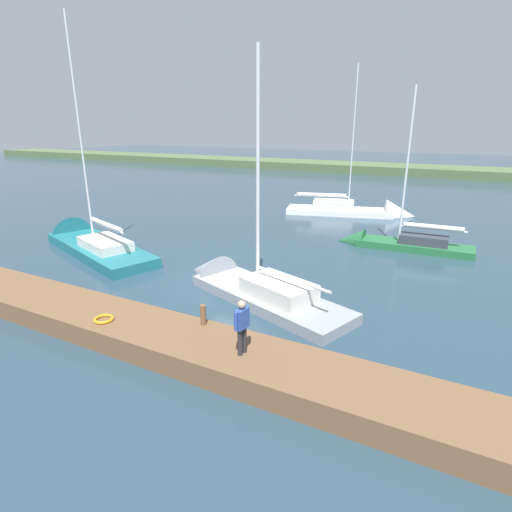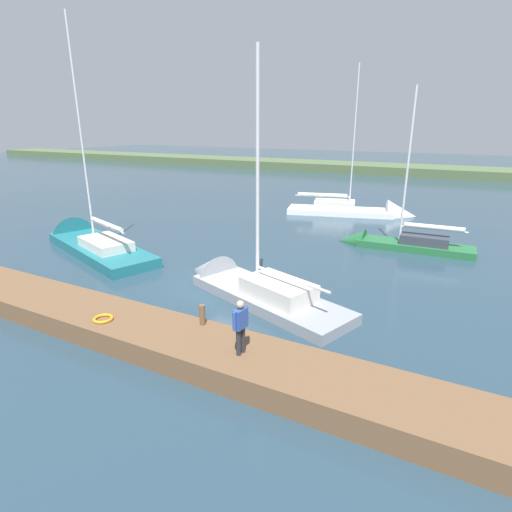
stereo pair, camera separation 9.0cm
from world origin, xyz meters
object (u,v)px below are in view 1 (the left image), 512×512
object	(u,v)px
sailboat_outer_mooring	(363,213)
person_on_dock	(242,324)
mooring_post_near	(203,315)
sailboat_far_left	(242,288)
sailboat_near_dock	(85,243)
life_ring_buoy	(104,319)
sailboat_far_right	(395,245)

from	to	relation	value
sailboat_outer_mooring	person_on_dock	bearing A→B (deg)	-99.60
mooring_post_near	sailboat_far_left	world-z (taller)	sailboat_far_left
mooring_post_near	sailboat_near_dock	distance (m)	14.18
mooring_post_near	sailboat_outer_mooring	size ratio (longest dim) A/B	0.06
mooring_post_near	sailboat_far_left	distance (m)	4.72
life_ring_buoy	sailboat_near_dock	distance (m)	12.19
life_ring_buoy	sailboat_near_dock	bearing A→B (deg)	-37.51
sailboat_near_dock	sailboat_outer_mooring	size ratio (longest dim) A/B	1.08
life_ring_buoy	sailboat_far_left	bearing A→B (deg)	-108.94
mooring_post_near	sailboat_outer_mooring	world-z (taller)	sailboat_outer_mooring
life_ring_buoy	sailboat_far_right	world-z (taller)	sailboat_far_right
life_ring_buoy	mooring_post_near	bearing A→B (deg)	-157.30
sailboat_far_right	sailboat_near_dock	bearing A→B (deg)	24.78
mooring_post_near	sailboat_outer_mooring	distance (m)	22.66
life_ring_buoy	sailboat_far_right	distance (m)	17.11
sailboat_far_right	person_on_dock	distance (m)	15.52
sailboat_outer_mooring	person_on_dock	distance (m)	23.73
mooring_post_near	life_ring_buoy	xyz separation A→B (m)	(3.10, 1.30, -0.29)
sailboat_far_right	sailboat_far_left	xyz separation A→B (m)	(4.74, 9.93, -0.01)
mooring_post_near	sailboat_far_left	bearing A→B (deg)	-76.07
sailboat_far_right	sailboat_near_dock	world-z (taller)	sailboat_near_dock
sailboat_far_right	person_on_dock	xyz separation A→B (m)	(1.65, 15.36, 1.49)
mooring_post_near	sailboat_far_right	world-z (taller)	sailboat_far_right
life_ring_buoy	person_on_dock	xyz separation A→B (m)	(-5.08, -0.36, 0.88)
sailboat_outer_mooring	sailboat_near_dock	bearing A→B (deg)	-142.14
sailboat_far_right	life_ring_buoy	bearing A→B (deg)	64.75
life_ring_buoy	person_on_dock	distance (m)	5.17
sailboat_far_left	mooring_post_near	bearing A→B (deg)	123.51
life_ring_buoy	sailboat_outer_mooring	world-z (taller)	sailboat_outer_mooring
mooring_post_near	sailboat_outer_mooring	xyz separation A→B (m)	(0.26, -22.64, -0.89)
person_on_dock	life_ring_buoy	bearing A→B (deg)	11.72
sailboat_outer_mooring	person_on_dock	size ratio (longest dim) A/B	7.59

